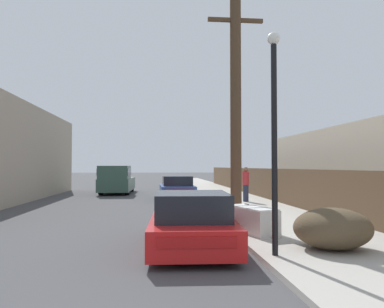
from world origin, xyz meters
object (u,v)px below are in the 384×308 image
(parked_sports_car_red, at_px, (192,223))
(brush_pile, at_px, (333,228))
(discarded_fridge, at_px, (252,220))
(car_parked_mid, at_px, (177,188))
(pedestrian, at_px, (246,184))
(pickup_truck, at_px, (116,180))
(utility_pole, at_px, (236,107))
(street_lamp, at_px, (274,124))

(parked_sports_car_red, relative_size, brush_pile, 2.54)
(discarded_fridge, height_order, car_parked_mid, car_parked_mid)
(car_parked_mid, xyz_separation_m, brush_pile, (2.63, -13.86, -0.07))
(parked_sports_car_red, relative_size, pedestrian, 2.42)
(pickup_truck, bearing_deg, utility_pole, 111.23)
(car_parked_mid, bearing_deg, street_lamp, -86.19)
(discarded_fridge, distance_m, pickup_truck, 17.24)
(parked_sports_car_red, distance_m, utility_pole, 4.72)
(utility_pole, bearing_deg, brush_pile, -71.76)
(brush_pile, bearing_deg, utility_pole, 108.24)
(parked_sports_car_red, height_order, utility_pole, utility_pole)
(pedestrian, bearing_deg, pickup_truck, 133.78)
(pedestrian, bearing_deg, street_lamp, -100.76)
(pickup_truck, bearing_deg, car_parked_mid, 131.63)
(discarded_fridge, relative_size, utility_pole, 0.26)
(discarded_fridge, xyz_separation_m, car_parked_mid, (-1.39, 11.74, 0.16))
(utility_pole, xyz_separation_m, brush_pile, (1.29, -3.90, -3.26))
(street_lamp, height_order, pedestrian, street_lamp)
(pickup_truck, height_order, brush_pile, pickup_truck)
(utility_pole, relative_size, brush_pile, 4.29)
(pickup_truck, relative_size, brush_pile, 3.25)
(car_parked_mid, relative_size, street_lamp, 0.90)
(discarded_fridge, distance_m, parked_sports_car_red, 2.14)
(pickup_truck, distance_m, street_lamp, 19.70)
(pickup_truck, height_order, pedestrian, pickup_truck)
(car_parked_mid, height_order, street_lamp, street_lamp)
(car_parked_mid, bearing_deg, pickup_truck, 129.25)
(pickup_truck, distance_m, pedestrian, 10.54)
(discarded_fridge, xyz_separation_m, pickup_truck, (-5.33, 16.38, 0.50))
(parked_sports_car_red, bearing_deg, car_parked_mid, 91.13)
(utility_pole, bearing_deg, pickup_truck, 109.87)
(brush_pile, height_order, pedestrian, pedestrian)
(pickup_truck, height_order, street_lamp, street_lamp)
(parked_sports_car_red, height_order, pickup_truck, pickup_truck)
(discarded_fridge, height_order, pickup_truck, pickup_truck)
(car_parked_mid, xyz_separation_m, utility_pole, (1.34, -9.96, 3.19))
(discarded_fridge, relative_size, pickup_truck, 0.34)
(car_parked_mid, bearing_deg, parked_sports_car_red, -92.63)
(utility_pole, bearing_deg, street_lamp, -91.80)
(parked_sports_car_red, bearing_deg, pickup_truck, 104.21)
(pickup_truck, xyz_separation_m, utility_pole, (5.28, -14.60, 2.85))
(car_parked_mid, bearing_deg, pedestrian, -42.47)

